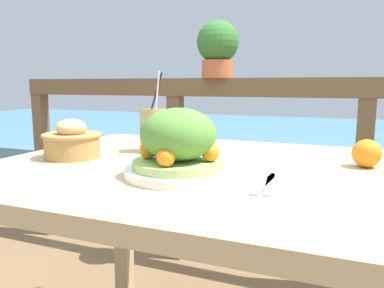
{
  "coord_description": "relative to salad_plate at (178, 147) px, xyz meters",
  "views": [
    {
      "loc": [
        0.36,
        -0.9,
        0.95
      ],
      "look_at": [
        0.01,
        -0.04,
        0.8
      ],
      "focal_mm": 35.0,
      "sensor_mm": 36.0,
      "label": 1
    }
  ],
  "objects": [
    {
      "name": "drink_glass",
      "position": [
        -0.2,
        0.26,
        -0.0
      ],
      "size": [
        0.08,
        0.08,
        0.25
      ],
      "color": "tan",
      "rests_on": "patio_table"
    },
    {
      "name": "sea_backdrop",
      "position": [
        -0.02,
        3.52,
        -0.6
      ],
      "size": [
        12.0,
        4.0,
        0.42
      ],
      "color": "teal",
      "rests_on": "ground_plane"
    },
    {
      "name": "potted_plant",
      "position": [
        -0.24,
        1.02,
        0.32
      ],
      "size": [
        0.21,
        0.21,
        0.28
      ],
      "color": "#B75B38",
      "rests_on": "railing_fence"
    },
    {
      "name": "knife",
      "position": [
        0.21,
        0.01,
        -0.07
      ],
      "size": [
        0.04,
        0.18,
        0.0
      ],
      "color": "silver",
      "rests_on": "patio_table"
    },
    {
      "name": "bread_basket",
      "position": [
        -0.37,
        0.09,
        -0.02
      ],
      "size": [
        0.17,
        0.17,
        0.11
      ],
      "color": "#AD7F47",
      "rests_on": "patio_table"
    },
    {
      "name": "patio_table",
      "position": [
        -0.02,
        0.14,
        -0.17
      ],
      "size": [
        1.07,
        0.88,
        0.74
      ],
      "color": "tan",
      "rests_on": "ground_plane"
    },
    {
      "name": "railing_fence",
      "position": [
        -0.02,
        1.02,
        -0.1
      ],
      "size": [
        2.8,
        0.08,
        0.98
      ],
      "color": "brown",
      "rests_on": "ground_plane"
    },
    {
      "name": "salad_plate",
      "position": [
        0.0,
        0.0,
        0.0
      ],
      "size": [
        0.25,
        0.25,
        0.16
      ],
      "color": "white",
      "rests_on": "patio_table"
    },
    {
      "name": "orange_near_basket",
      "position": [
        0.4,
        0.26,
        -0.03
      ],
      "size": [
        0.07,
        0.07,
        0.07
      ],
      "color": "orange",
      "rests_on": "patio_table"
    },
    {
      "name": "fork",
      "position": [
        0.2,
        0.0,
        -0.07
      ],
      "size": [
        0.03,
        0.18,
        0.0
      ],
      "color": "silver",
      "rests_on": "patio_table"
    }
  ]
}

